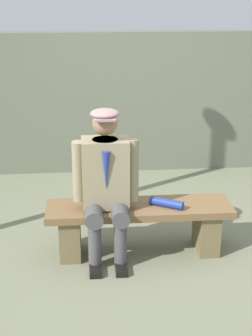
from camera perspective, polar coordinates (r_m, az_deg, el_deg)
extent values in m
plane|color=#6B6F56|center=(4.50, 1.48, -9.54)|extent=(30.00, 30.00, 0.00)
cube|color=brown|center=(4.31, 1.53, -4.71)|extent=(1.61, 0.42, 0.06)
cube|color=brown|center=(4.51, 9.22, -6.98)|extent=(0.18, 0.36, 0.39)
cube|color=brown|center=(4.39, -6.44, -7.62)|extent=(0.18, 0.36, 0.39)
cube|color=gray|center=(4.15, -2.37, -0.57)|extent=(0.39, 0.26, 0.59)
cylinder|color=#1E2338|center=(4.06, -2.43, 2.93)|extent=(0.21, 0.21, 0.06)
cone|color=navy|center=(4.00, -2.31, -0.28)|extent=(0.07, 0.07, 0.33)
sphere|color=#8C664C|center=(4.00, -2.45, 5.21)|extent=(0.21, 0.21, 0.21)
ellipsoid|color=gray|center=(3.98, -2.47, 6.29)|extent=(0.24, 0.24, 0.07)
cube|color=gray|center=(3.89, -2.41, 5.58)|extent=(0.16, 0.09, 0.02)
cylinder|color=#464447|center=(4.16, -0.76, -4.93)|extent=(0.15, 0.39, 0.15)
cylinder|color=#464447|center=(4.17, -0.63, -8.52)|extent=(0.11, 0.11, 0.46)
cube|color=black|center=(4.22, -0.56, -11.38)|extent=(0.10, 0.24, 0.05)
cylinder|color=gray|center=(4.12, 0.78, -0.25)|extent=(0.11, 0.14, 0.53)
cylinder|color=#464447|center=(4.16, -3.73, -5.02)|extent=(0.15, 0.39, 0.15)
cylinder|color=#464447|center=(4.16, -3.62, -8.62)|extent=(0.11, 0.11, 0.46)
cube|color=black|center=(4.21, -3.54, -11.48)|extent=(0.10, 0.24, 0.05)
cylinder|color=gray|center=(4.10, -5.50, -0.43)|extent=(0.11, 0.14, 0.53)
cylinder|color=navy|center=(4.27, 4.68, -4.03)|extent=(0.29, 0.21, 0.07)
cube|color=#606653|center=(6.19, -0.57, 7.52)|extent=(12.00, 0.24, 1.72)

